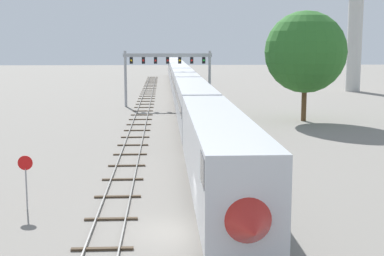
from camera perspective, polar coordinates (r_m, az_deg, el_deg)
The scene contains 7 objects.
ground_plane at distance 25.74m, azimuth -0.84°, elevation -10.71°, with size 400.00×400.00×0.00m, color gray.
track_main at distance 84.74m, azimuth -1.03°, elevation 2.95°, with size 2.60×200.00×0.16m.
track_near at distance 64.87m, azimuth -5.27°, elevation 1.14°, with size 2.60×160.00×0.16m.
passenger_train at distance 86.64m, azimuth -1.08°, elevation 4.76°, with size 3.04×136.57×4.80m.
signal_gantry at distance 75.82m, azimuth -2.52°, elevation 6.49°, with size 12.10×0.49×7.59m.
stop_sign at distance 29.80m, azimuth -16.76°, elevation -4.64°, with size 0.76×0.08×2.88m.
trackside_tree_left at distance 62.48m, azimuth 11.62°, elevation 7.68°, with size 8.99×8.99×12.14m.
Camera 1 is at (-0.90, -24.26, 8.56)m, focal length 51.76 mm.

